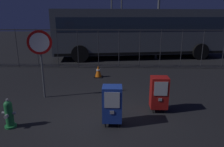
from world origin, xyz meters
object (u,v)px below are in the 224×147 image
object	(u,v)px
fire_hydrant	(9,114)
newspaper_box_primary	(112,104)
traffic_cone	(98,71)
stop_sign	(40,50)
bus_far	(129,27)
street_light_far_left	(122,0)
newspaper_box_secondary	(159,92)
bus_near	(138,31)

from	to	relation	value
fire_hydrant	newspaper_box_primary	distance (m)	2.53
newspaper_box_primary	traffic_cone	xyz separation A→B (m)	(-0.74, 4.16, -0.31)
stop_sign	traffic_cone	xyz separation A→B (m)	(1.58, 2.43, -1.34)
stop_sign	traffic_cone	bearing A→B (deg)	56.93
bus_far	street_light_far_left	size ratio (longest dim) A/B	1.53
newspaper_box_primary	newspaper_box_secondary	world-z (taller)	same
newspaper_box_primary	bus_near	size ratio (longest dim) A/B	0.09
bus_near	bus_far	size ratio (longest dim) A/B	1.01
newspaper_box_primary	stop_sign	bearing A→B (deg)	143.30
bus_near	traffic_cone	bearing A→B (deg)	-122.33
newspaper_box_secondary	bus_near	bearing A→B (deg)	89.38
newspaper_box_primary	bus_far	size ratio (longest dim) A/B	0.10
bus_far	street_light_far_left	world-z (taller)	street_light_far_left
fire_hydrant	stop_sign	bearing A→B (deg)	84.39
stop_sign	street_light_far_left	world-z (taller)	street_light_far_left
stop_sign	street_light_far_left	distance (m)	14.58
bus_near	bus_far	xyz separation A→B (m)	(-0.36, 4.53, 0.00)
fire_hydrant	newspaper_box_primary	xyz separation A→B (m)	(2.51, 0.20, 0.22)
stop_sign	traffic_cone	distance (m)	3.20
newspaper_box_primary	traffic_cone	bearing A→B (deg)	100.08
fire_hydrant	traffic_cone	bearing A→B (deg)	67.88
fire_hydrant	street_light_far_left	distance (m)	16.72
newspaper_box_secondary	traffic_cone	bearing A→B (deg)	121.41
newspaper_box_primary	newspaper_box_secondary	xyz separation A→B (m)	(1.30, 0.82, 0.00)
stop_sign	street_light_far_left	bearing A→B (deg)	78.97
newspaper_box_secondary	stop_sign	distance (m)	3.88
stop_sign	bus_near	bearing A→B (deg)	62.57
fire_hydrant	bus_far	xyz separation A→B (m)	(3.54, 13.61, 1.36)
fire_hydrant	newspaper_box_primary	bearing A→B (deg)	4.51
fire_hydrant	bus_near	world-z (taller)	bus_near
newspaper_box_secondary	bus_far	size ratio (longest dim) A/B	0.10
newspaper_box_primary	bus_near	bearing A→B (deg)	81.11
bus_far	traffic_cone	bearing A→B (deg)	-97.28
street_light_far_left	newspaper_box_secondary	bearing A→B (deg)	-86.67
newspaper_box_secondary	bus_near	size ratio (longest dim) A/B	0.09
bus_near	street_light_far_left	xyz separation A→B (m)	(-0.96, 6.96, 2.32)
fire_hydrant	stop_sign	size ratio (longest dim) A/B	0.33
newspaper_box_secondary	fire_hydrant	bearing A→B (deg)	-165.09
bus_far	street_light_far_left	bearing A→B (deg)	107.49
stop_sign	bus_near	distance (m)	8.06
bus_near	bus_far	bearing A→B (deg)	86.49
traffic_cone	fire_hydrant	bearing A→B (deg)	-112.12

